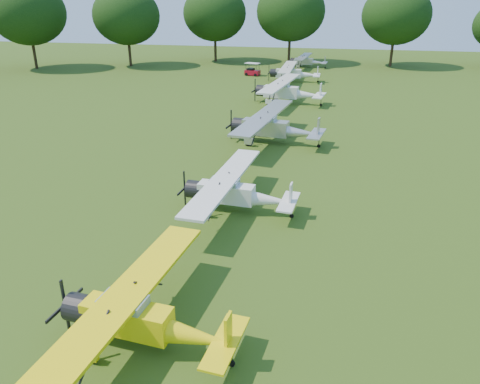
% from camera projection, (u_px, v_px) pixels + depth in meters
% --- Properties ---
extents(ground, '(160.00, 160.00, 0.00)m').
position_uv_depth(ground, '(225.00, 200.00, 27.22)').
color(ground, '#284711').
rests_on(ground, ground).
extents(tree_belt, '(137.36, 130.27, 14.52)m').
position_uv_depth(tree_belt, '(292.00, 59.00, 23.55)').
color(tree_belt, black).
rests_on(tree_belt, ground).
extents(aircraft_2, '(6.55, 10.42, 2.05)m').
position_uv_depth(aircraft_2, '(140.00, 317.00, 15.58)').
color(aircraft_2, '#FFE50A').
rests_on(aircraft_2, ground).
extents(aircraft_3, '(6.46, 10.30, 2.02)m').
position_uv_depth(aircraft_3, '(235.00, 191.00, 25.42)').
color(aircraft_3, white).
rests_on(aircraft_3, ground).
extents(aircraft_4, '(7.68, 12.19, 2.39)m').
position_uv_depth(aircraft_4, '(272.00, 126.00, 36.87)').
color(aircraft_4, '#BABABE').
rests_on(aircraft_4, ground).
extents(aircraft_5, '(7.75, 12.30, 2.41)m').
position_uv_depth(aircraft_5, '(286.00, 90.00, 49.97)').
color(aircraft_5, white).
rests_on(aircraft_5, ground).
extents(aircraft_6, '(6.90, 10.95, 2.17)m').
position_uv_depth(aircraft_6, '(292.00, 72.00, 62.03)').
color(aircraft_6, white).
rests_on(aircraft_6, ground).
extents(aircraft_7, '(6.04, 9.60, 1.89)m').
position_uv_depth(aircraft_7, '(307.00, 60.00, 73.71)').
color(aircraft_7, '#BABABE').
rests_on(aircraft_7, ground).
extents(golf_cart, '(2.29, 1.72, 1.75)m').
position_uv_depth(golf_cart, '(252.00, 71.00, 66.94)').
color(golf_cart, '#A20B1E').
rests_on(golf_cart, ground).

